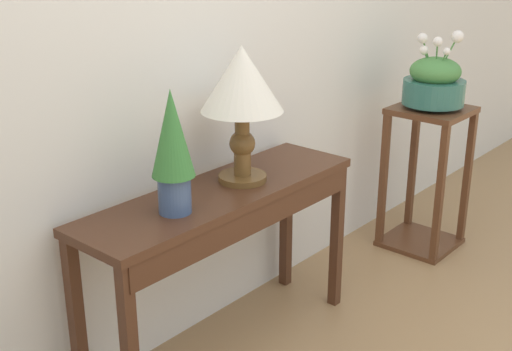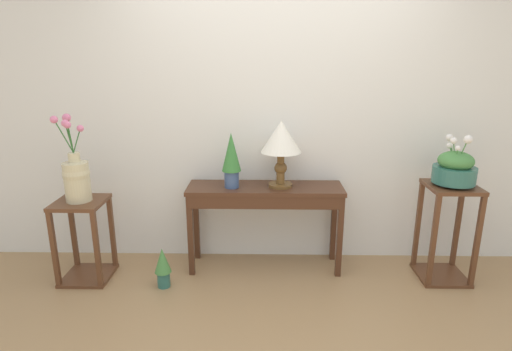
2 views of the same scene
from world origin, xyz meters
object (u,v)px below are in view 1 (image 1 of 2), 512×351
object	(u,v)px
console_table	(226,216)
potted_plant_on_console	(172,146)
pedestal_stand_right	(425,178)
table_lamp	(242,87)
planter_bowl_wide_right	(434,82)

from	to	relation	value
console_table	potted_plant_on_console	world-z (taller)	potted_plant_on_console
console_table	pedestal_stand_right	world-z (taller)	pedestal_stand_right
console_table	table_lamp	size ratio (longest dim) A/B	2.35
console_table	table_lamp	world-z (taller)	table_lamp
console_table	potted_plant_on_console	xyz separation A→B (m)	(-0.27, -0.01, 0.36)
console_table	pedestal_stand_right	bearing A→B (deg)	-5.11
table_lamp	planter_bowl_wide_right	size ratio (longest dim) A/B	1.33
potted_plant_on_console	planter_bowl_wide_right	xyz separation A→B (m)	(1.72, -0.12, -0.05)
console_table	potted_plant_on_console	size ratio (longest dim) A/B	2.83
console_table	planter_bowl_wide_right	bearing A→B (deg)	-5.13
console_table	planter_bowl_wide_right	xyz separation A→B (m)	(1.45, -0.13, 0.31)
table_lamp	pedestal_stand_right	world-z (taller)	table_lamp
table_lamp	console_table	bearing A→B (deg)	-169.52
console_table	planter_bowl_wide_right	distance (m)	1.49
console_table	table_lamp	bearing A→B (deg)	10.48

